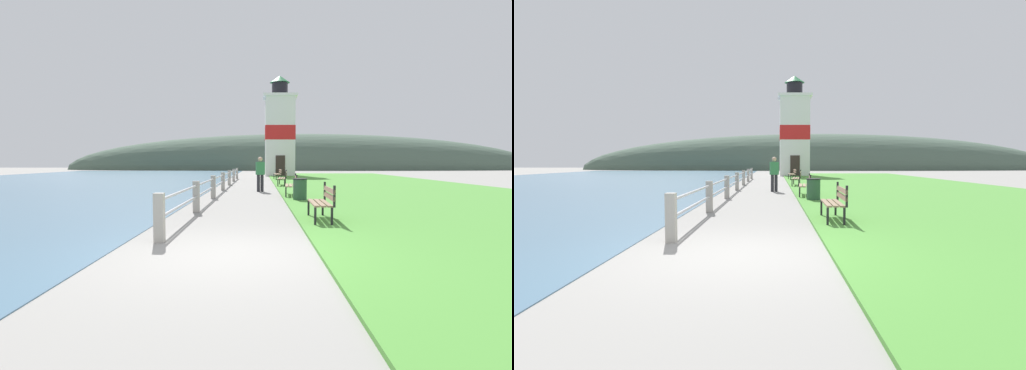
# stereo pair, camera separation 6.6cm
# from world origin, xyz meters

# --- Properties ---
(ground_plane) EXTENTS (160.00, 160.00, 0.00)m
(ground_plane) POSITION_xyz_m (0.00, 0.00, 0.00)
(ground_plane) COLOR gray
(grass_verge) EXTENTS (12.00, 47.06, 0.06)m
(grass_verge) POSITION_xyz_m (7.43, 15.69, 0.03)
(grass_verge) COLOR #4C8E38
(grass_verge) RESTS_ON ground_plane
(seawall_railing) EXTENTS (0.18, 25.85, 0.90)m
(seawall_railing) POSITION_xyz_m (-1.33, 13.83, 0.53)
(seawall_railing) COLOR #A8A399
(seawall_railing) RESTS_ON ground_plane
(park_bench_near) EXTENTS (0.52, 1.64, 0.94)m
(park_bench_near) POSITION_xyz_m (2.04, 3.44, 0.54)
(park_bench_near) COLOR #846B51
(park_bench_near) RESTS_ON ground_plane
(park_bench_midway) EXTENTS (0.61, 2.01, 0.94)m
(park_bench_midway) POSITION_xyz_m (1.88, 10.32, 0.54)
(park_bench_midway) COLOR #846B51
(park_bench_midway) RESTS_ON ground_plane
(park_bench_far) EXTENTS (0.66, 2.03, 0.94)m
(park_bench_far) POSITION_xyz_m (1.91, 16.99, 0.54)
(park_bench_far) COLOR #846B51
(park_bench_far) RESTS_ON ground_plane
(park_bench_by_lighthouse) EXTENTS (0.57, 2.01, 0.94)m
(park_bench_by_lighthouse) POSITION_xyz_m (1.99, 24.41, 0.54)
(park_bench_by_lighthouse) COLOR #846B51
(park_bench_by_lighthouse) RESTS_ON ground_plane
(lighthouse) EXTENTS (3.26, 3.26, 9.77)m
(lighthouse) POSITION_xyz_m (2.53, 33.27, 4.34)
(lighthouse) COLOR white
(lighthouse) RESTS_ON ground_plane
(person_strolling) EXTENTS (0.45, 0.32, 1.68)m
(person_strolling) POSITION_xyz_m (0.55, 13.01, 0.91)
(person_strolling) COLOR #28282D
(person_strolling) RESTS_ON ground_plane
(trash_bin) EXTENTS (0.54, 0.54, 0.84)m
(trash_bin) POSITION_xyz_m (2.00, 8.46, 0.42)
(trash_bin) COLOR #2D5138
(trash_bin) RESTS_ON ground_plane
(distant_hillside) EXTENTS (80.00, 16.00, 12.00)m
(distant_hillside) POSITION_xyz_m (8.00, 61.37, 0.00)
(distant_hillside) COLOR #475B4C
(distant_hillside) RESTS_ON ground_plane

